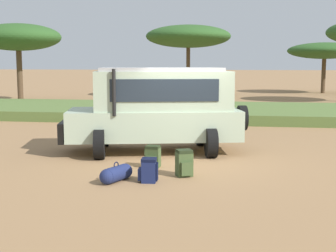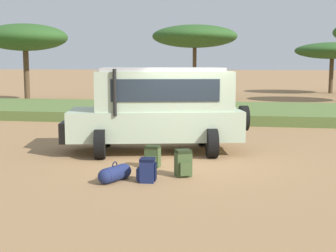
{
  "view_description": "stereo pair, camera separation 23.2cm",
  "coord_description": "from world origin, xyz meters",
  "px_view_note": "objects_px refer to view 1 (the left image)",
  "views": [
    {
      "loc": [
        1.37,
        -12.01,
        2.58
      ],
      "look_at": [
        -0.44,
        -0.52,
        1.0
      ],
      "focal_mm": 50.0,
      "sensor_mm": 36.0,
      "label": 1
    },
    {
      "loc": [
        1.6,
        -11.97,
        2.58
      ],
      "look_at": [
        -0.44,
        -0.52,
        1.0
      ],
      "focal_mm": 50.0,
      "sensor_mm": 36.0,
      "label": 2
    }
  ],
  "objects_px": {
    "acacia_tree_far_left": "(18,38)",
    "duffel_bag_low_black_case": "(116,174)",
    "backpack_beside_front_wheel": "(184,163)",
    "safari_vehicle": "(158,107)",
    "acacia_tree_left_mid": "(188,37)",
    "acacia_tree_centre_back": "(325,51)",
    "backpack_cluster_center": "(148,170)",
    "backpack_near_rear_wheel": "(153,157)"
  },
  "relations": [
    {
      "from": "backpack_cluster_center",
      "to": "acacia_tree_centre_back",
      "type": "bearing_deg",
      "value": 74.51
    },
    {
      "from": "backpack_beside_front_wheel",
      "to": "backpack_near_rear_wheel",
      "type": "bearing_deg",
      "value": 137.63
    },
    {
      "from": "safari_vehicle",
      "to": "acacia_tree_far_left",
      "type": "height_order",
      "value": "acacia_tree_far_left"
    },
    {
      "from": "backpack_beside_front_wheel",
      "to": "acacia_tree_centre_back",
      "type": "bearing_deg",
      "value": 75.42
    },
    {
      "from": "backpack_beside_front_wheel",
      "to": "duffel_bag_low_black_case",
      "type": "relative_size",
      "value": 0.67
    },
    {
      "from": "safari_vehicle",
      "to": "acacia_tree_far_left",
      "type": "xyz_separation_m",
      "value": [
        -12.29,
        16.23,
        2.94
      ]
    },
    {
      "from": "backpack_near_rear_wheel",
      "to": "duffel_bag_low_black_case",
      "type": "height_order",
      "value": "backpack_near_rear_wheel"
    },
    {
      "from": "duffel_bag_low_black_case",
      "to": "acacia_tree_left_mid",
      "type": "height_order",
      "value": "acacia_tree_left_mid"
    },
    {
      "from": "backpack_beside_front_wheel",
      "to": "safari_vehicle",
      "type": "bearing_deg",
      "value": 111.51
    },
    {
      "from": "backpack_beside_front_wheel",
      "to": "backpack_near_rear_wheel",
      "type": "height_order",
      "value": "backpack_beside_front_wheel"
    },
    {
      "from": "safari_vehicle",
      "to": "backpack_cluster_center",
      "type": "height_order",
      "value": "safari_vehicle"
    },
    {
      "from": "backpack_beside_front_wheel",
      "to": "acacia_tree_centre_back",
      "type": "height_order",
      "value": "acacia_tree_centre_back"
    },
    {
      "from": "backpack_beside_front_wheel",
      "to": "acacia_tree_centre_back",
      "type": "xyz_separation_m",
      "value": [
        8.15,
        31.34,
        3.28
      ]
    },
    {
      "from": "duffel_bag_low_black_case",
      "to": "backpack_cluster_center",
      "type": "bearing_deg",
      "value": 5.64
    },
    {
      "from": "safari_vehicle",
      "to": "acacia_tree_far_left",
      "type": "bearing_deg",
      "value": 127.15
    },
    {
      "from": "safari_vehicle",
      "to": "backpack_near_rear_wheel",
      "type": "height_order",
      "value": "safari_vehicle"
    },
    {
      "from": "acacia_tree_left_mid",
      "to": "acacia_tree_centre_back",
      "type": "xyz_separation_m",
      "value": [
        10.97,
        5.91,
        -0.97
      ]
    },
    {
      "from": "safari_vehicle",
      "to": "backpack_cluster_center",
      "type": "bearing_deg",
      "value": -83.17
    },
    {
      "from": "backpack_beside_front_wheel",
      "to": "backpack_cluster_center",
      "type": "height_order",
      "value": "backpack_beside_front_wheel"
    },
    {
      "from": "safari_vehicle",
      "to": "acacia_tree_left_mid",
      "type": "relative_size",
      "value": 0.8
    },
    {
      "from": "acacia_tree_far_left",
      "to": "duffel_bag_low_black_case",
      "type": "bearing_deg",
      "value": -58.75
    },
    {
      "from": "backpack_beside_front_wheel",
      "to": "acacia_tree_left_mid",
      "type": "bearing_deg",
      "value": 96.32
    },
    {
      "from": "acacia_tree_far_left",
      "to": "acacia_tree_left_mid",
      "type": "bearing_deg",
      "value": 30.91
    },
    {
      "from": "backpack_beside_front_wheel",
      "to": "acacia_tree_left_mid",
      "type": "height_order",
      "value": "acacia_tree_left_mid"
    },
    {
      "from": "backpack_cluster_center",
      "to": "duffel_bag_low_black_case",
      "type": "xyz_separation_m",
      "value": [
        -0.7,
        -0.07,
        -0.09
      ]
    },
    {
      "from": "acacia_tree_centre_back",
      "to": "duffel_bag_low_black_case",
      "type": "bearing_deg",
      "value": -106.62
    },
    {
      "from": "backpack_cluster_center",
      "to": "acacia_tree_centre_back",
      "type": "xyz_separation_m",
      "value": [
        8.86,
        31.97,
        3.32
      ]
    },
    {
      "from": "safari_vehicle",
      "to": "backpack_cluster_center",
      "type": "relative_size",
      "value": 10.47
    },
    {
      "from": "backpack_near_rear_wheel",
      "to": "acacia_tree_far_left",
      "type": "bearing_deg",
      "value": 124.44
    },
    {
      "from": "duffel_bag_low_black_case",
      "to": "safari_vehicle",
      "type": "bearing_deg",
      "value": 85.41
    },
    {
      "from": "backpack_cluster_center",
      "to": "acacia_tree_far_left",
      "type": "height_order",
      "value": "acacia_tree_far_left"
    },
    {
      "from": "backpack_beside_front_wheel",
      "to": "acacia_tree_left_mid",
      "type": "xyz_separation_m",
      "value": [
        -2.82,
        25.43,
        4.25
      ]
    },
    {
      "from": "backpack_beside_front_wheel",
      "to": "acacia_tree_far_left",
      "type": "distance_m",
      "value": 23.66
    },
    {
      "from": "backpack_beside_front_wheel",
      "to": "acacia_tree_far_left",
      "type": "xyz_separation_m",
      "value": [
        -13.42,
        19.08,
        3.93
      ]
    },
    {
      "from": "acacia_tree_far_left",
      "to": "backpack_near_rear_wheel",
      "type": "bearing_deg",
      "value": -55.56
    },
    {
      "from": "backpack_cluster_center",
      "to": "backpack_beside_front_wheel",
      "type": "bearing_deg",
      "value": 41.76
    },
    {
      "from": "backpack_cluster_center",
      "to": "acacia_tree_far_left",
      "type": "relative_size",
      "value": 0.09
    },
    {
      "from": "backpack_near_rear_wheel",
      "to": "acacia_tree_left_mid",
      "type": "xyz_separation_m",
      "value": [
        -1.93,
        24.62,
        4.28
      ]
    },
    {
      "from": "safari_vehicle",
      "to": "backpack_beside_front_wheel",
      "type": "xyz_separation_m",
      "value": [
        1.13,
        -2.86,
        -1.0
      ]
    },
    {
      "from": "backpack_cluster_center",
      "to": "duffel_bag_low_black_case",
      "type": "relative_size",
      "value": 0.57
    },
    {
      "from": "safari_vehicle",
      "to": "duffel_bag_low_black_case",
      "type": "height_order",
      "value": "safari_vehicle"
    },
    {
      "from": "acacia_tree_far_left",
      "to": "acacia_tree_centre_back",
      "type": "height_order",
      "value": "acacia_tree_far_left"
    }
  ]
}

